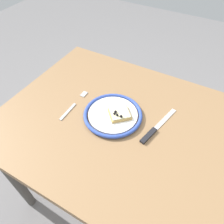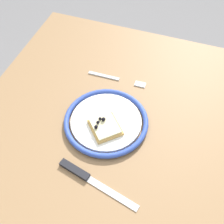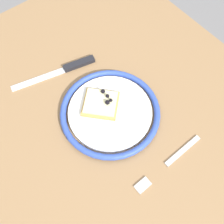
{
  "view_description": "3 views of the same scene",
  "coord_description": "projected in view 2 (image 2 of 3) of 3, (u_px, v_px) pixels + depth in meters",
  "views": [
    {
      "loc": [
        0.28,
        -0.52,
        1.41
      ],
      "look_at": [
        -0.02,
        0.01,
        0.75
      ],
      "focal_mm": 33.87,
      "sensor_mm": 36.0,
      "label": 1
    },
    {
      "loc": [
        0.48,
        0.2,
        1.45
      ],
      "look_at": [
        -0.03,
        0.02,
        0.76
      ],
      "focal_mm": 48.0,
      "sensor_mm": 36.0,
      "label": 2
    },
    {
      "loc": [
        -0.25,
        0.19,
        1.31
      ],
      "look_at": [
        -0.02,
        0.01,
        0.75
      ],
      "focal_mm": 41.35,
      "sensor_mm": 36.0,
      "label": 3
    }
  ],
  "objects": [
    {
      "name": "dining_table",
      "position": [
        103.0,
        142.0,
        0.96
      ],
      "size": [
        0.97,
        0.8,
        0.72
      ],
      "color": "#936D47",
      "rests_on": "ground_plane"
    },
    {
      "name": "knife",
      "position": [
        85.0,
        176.0,
        0.79
      ],
      "size": [
        0.07,
        0.24,
        0.01
      ],
      "color": "silver",
      "rests_on": "dining_table"
    },
    {
      "name": "plate",
      "position": [
        106.0,
        121.0,
        0.89
      ],
      "size": [
        0.25,
        0.25,
        0.02
      ],
      "color": "white",
      "rests_on": "dining_table"
    },
    {
      "name": "ground_plane",
      "position": [
        106.0,
        212.0,
        1.46
      ],
      "size": [
        6.0,
        6.0,
        0.0
      ],
      "primitive_type": "plane",
      "color": "slate"
    },
    {
      "name": "fork",
      "position": [
        117.0,
        79.0,
        1.01
      ],
      "size": [
        0.02,
        0.2,
        0.0
      ],
      "color": "#BABABA",
      "rests_on": "dining_table"
    },
    {
      "name": "pizza_slice_near",
      "position": [
        105.0,
        127.0,
        0.86
      ],
      "size": [
        0.12,
        0.12,
        0.03
      ],
      "color": "tan",
      "rests_on": "plate"
    }
  ]
}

